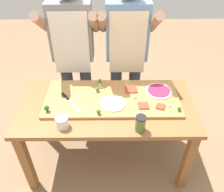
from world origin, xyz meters
The scene contains 23 objects.
ground_plane centered at (0.00, 0.00, 0.00)m, with size 8.00×8.00×0.00m, color #896B4C.
prep_table centered at (0.00, 0.00, 0.64)m, with size 1.51×0.73×0.75m.
cutting_board centered at (0.05, 0.08, 0.76)m, with size 1.17×0.51×0.03m, color #B27F47.
chefs_knife centered at (-0.33, 0.03, 0.78)m, with size 0.21×0.25×0.02m.
pizza_whole_cheese_artichoke centered at (0.06, -0.01, 0.78)m, with size 0.22×0.22×0.02m.
pizza_whole_beet_magenta centered at (0.47, 0.15, 0.78)m, with size 0.24×0.24×0.02m.
pizza_slice_center centered at (0.22, 0.18, 0.78)m, with size 0.11×0.11×0.01m, color #BC3D28.
pizza_slice_far_right centered at (0.31, -0.05, 0.78)m, with size 0.09×0.09×0.01m, color #BC3D28.
pizza_slice_far_left centered at (0.45, -0.06, 0.78)m, with size 0.07×0.07×0.01m, color #BC3D28.
broccoli_floret_front_right centered at (-0.06, -0.14, 0.80)m, with size 0.04×0.04×0.05m.
broccoli_floret_back_right centered at (-0.48, -0.11, 0.81)m, with size 0.04×0.04×0.06m.
broccoli_floret_front_left centered at (-0.07, 0.29, 0.80)m, with size 0.03×0.03×0.04m.
broccoli_floret_center_right centered at (-0.08, 0.15, 0.80)m, with size 0.04×0.04×0.05m.
broccoli_floret_back_mid centered at (0.59, -0.11, 0.80)m, with size 0.03×0.03×0.04m.
cheese_crumble_a centered at (0.18, 0.27, 0.78)m, with size 0.01×0.01×0.01m, color white.
cheese_crumble_b centered at (0.25, 0.06, 0.79)m, with size 0.02×0.02×0.02m, color silver.
cheese_crumble_c centered at (-0.05, 0.20, 0.78)m, with size 0.01×0.01×0.01m, color white.
cheese_crumble_d centered at (-0.07, 0.24, 0.78)m, with size 0.02×0.02×0.02m, color white.
cheese_crumble_e centered at (0.53, -0.05, 0.78)m, with size 0.02×0.02×0.02m, color white.
flour_cup centered at (-0.34, -0.25, 0.79)m, with size 0.10×0.10×0.09m.
sauce_jar centered at (0.26, -0.29, 0.82)m, with size 0.08×0.08×0.13m.
cook_left centered at (-0.33, 0.55, 1.00)m, with size 0.54×0.39×1.67m.
cook_right centered at (0.20, 0.55, 1.00)m, with size 0.54×0.39×1.67m.
Camera 1 is at (0.03, -1.52, 2.07)m, focal length 37.36 mm.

